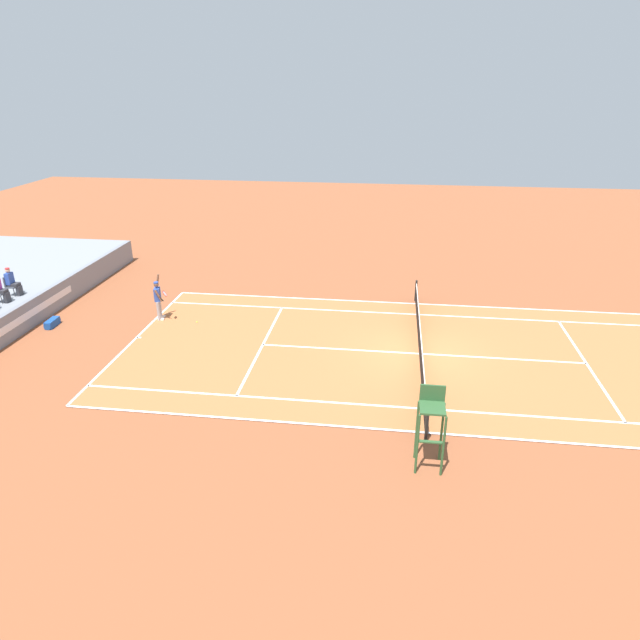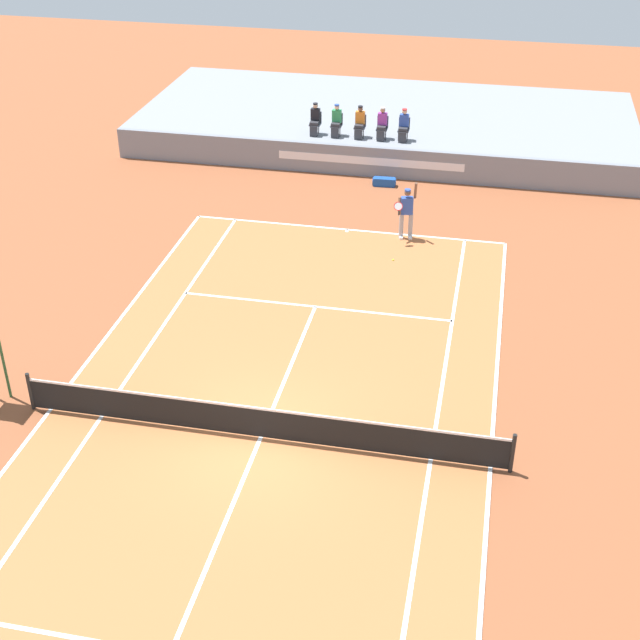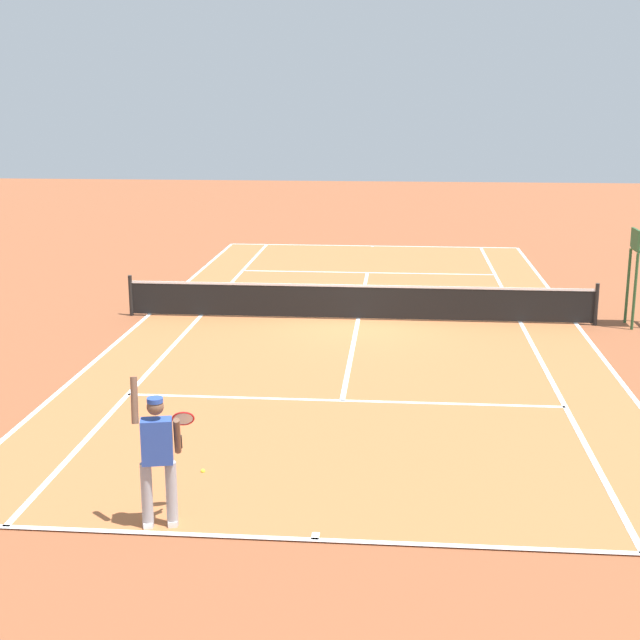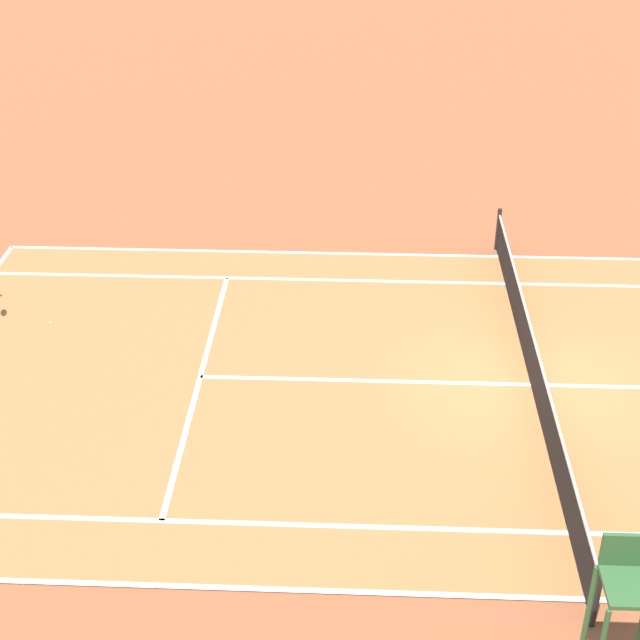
% 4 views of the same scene
% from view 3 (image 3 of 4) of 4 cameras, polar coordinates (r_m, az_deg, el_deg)
% --- Properties ---
extents(ground_plane, '(80.00, 80.00, 0.00)m').
position_cam_3_polar(ground_plane, '(23.05, 2.43, -0.02)').
color(ground_plane, brown).
extents(court, '(11.08, 23.88, 0.03)m').
position_cam_3_polar(court, '(23.05, 2.43, 0.00)').
color(court, '#B76638').
rests_on(court, ground).
extents(net, '(11.98, 0.10, 1.07)m').
position_cam_3_polar(net, '(22.93, 2.45, 1.25)').
color(net, black).
rests_on(net, ground).
extents(tennis_player, '(0.74, 0.75, 2.08)m').
position_cam_3_polar(tennis_player, '(12.00, -10.23, -8.54)').
color(tennis_player, '#9E9EA3').
rests_on(tennis_player, ground).
extents(tennis_ball, '(0.07, 0.07, 0.07)m').
position_cam_3_polar(tennis_ball, '(13.93, -7.44, -9.48)').
color(tennis_ball, '#D1E533').
rests_on(tennis_ball, ground).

